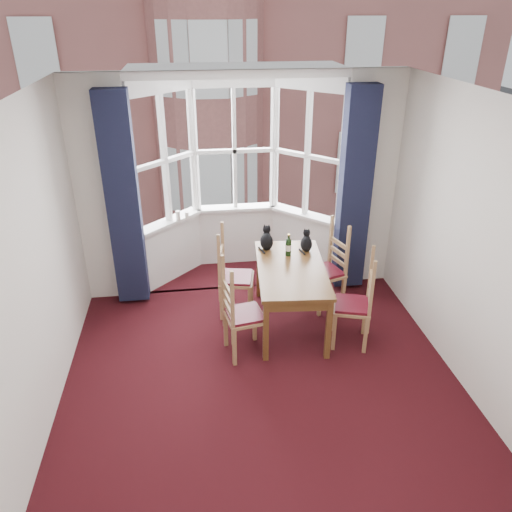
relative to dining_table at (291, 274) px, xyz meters
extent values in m
plane|color=black|center=(-0.47, -1.26, -0.68)|extent=(4.50, 4.50, 0.00)
plane|color=white|center=(-0.47, -1.26, 2.12)|extent=(4.50, 4.50, 0.00)
plane|color=silver|center=(-2.47, -1.26, 0.72)|extent=(0.00, 4.50, 4.50)
plane|color=silver|center=(1.53, -1.26, 0.72)|extent=(0.00, 4.50, 4.50)
cube|color=silver|center=(-2.12, 0.99, 0.72)|extent=(0.70, 0.12, 2.80)
cube|color=silver|center=(1.18, 0.99, 0.72)|extent=(0.70, 0.12, 2.80)
cube|color=#171B34|center=(-1.89, 0.81, 0.67)|extent=(0.38, 0.22, 2.60)
cube|color=#171B34|center=(0.95, 0.81, 0.67)|extent=(0.38, 0.22, 2.60)
cube|color=brown|center=(0.00, 0.00, 0.07)|extent=(0.88, 1.49, 0.04)
cube|color=brown|center=(-0.39, -0.64, -0.31)|extent=(0.06, 0.06, 0.73)
cube|color=brown|center=(-0.28, 0.69, -0.31)|extent=(0.06, 0.06, 0.73)
cube|color=brown|center=(0.28, -0.69, -0.31)|extent=(0.06, 0.06, 0.73)
cube|color=brown|center=(0.39, 0.64, -0.31)|extent=(0.06, 0.06, 0.73)
cube|color=#9F794D|center=(-0.59, -0.47, -0.20)|extent=(0.47, 0.49, 0.06)
cube|color=#510D19|center=(-0.59, -0.47, -0.18)|extent=(0.42, 0.44, 0.03)
cube|color=#9F794D|center=(-0.60, 0.34, -0.20)|extent=(0.47, 0.49, 0.06)
cube|color=#510D19|center=(-0.60, 0.34, -0.18)|extent=(0.43, 0.44, 0.03)
cube|color=#9F794D|center=(0.60, -0.44, -0.20)|extent=(0.50, 0.52, 0.06)
cube|color=#510D19|center=(0.60, -0.44, -0.18)|extent=(0.45, 0.47, 0.03)
cube|color=#9F794D|center=(0.50, 0.35, -0.20)|extent=(0.51, 0.52, 0.06)
cube|color=#510D19|center=(0.50, 0.35, -0.18)|extent=(0.46, 0.47, 0.03)
ellipsoid|color=black|center=(-0.21, 0.51, 0.19)|extent=(0.19, 0.23, 0.21)
sphere|color=black|center=(-0.20, 0.58, 0.32)|extent=(0.11, 0.11, 0.10)
cone|color=black|center=(-0.23, 0.59, 0.37)|extent=(0.04, 0.04, 0.04)
cone|color=black|center=(-0.17, 0.58, 0.37)|extent=(0.04, 0.04, 0.04)
ellipsoid|color=black|center=(0.26, 0.40, 0.18)|extent=(0.18, 0.21, 0.19)
sphere|color=black|center=(0.27, 0.47, 0.30)|extent=(0.10, 0.10, 0.09)
cone|color=black|center=(0.25, 0.47, 0.34)|extent=(0.04, 0.04, 0.04)
cone|color=black|center=(0.30, 0.46, 0.34)|extent=(0.04, 0.04, 0.04)
cylinder|color=black|center=(0.02, 0.31, 0.19)|extent=(0.07, 0.07, 0.20)
sphere|color=black|center=(0.02, 0.31, 0.29)|extent=(0.06, 0.06, 0.06)
cylinder|color=black|center=(0.02, 0.31, 0.32)|extent=(0.03, 0.03, 0.08)
cylinder|color=gold|center=(0.02, 0.31, 0.36)|extent=(0.03, 0.03, 0.02)
cylinder|color=silver|center=(0.02, 0.31, 0.20)|extent=(0.07, 0.07, 0.07)
cylinder|color=white|center=(-1.28, 1.34, 0.26)|extent=(0.06, 0.06, 0.13)
cylinder|color=white|center=(-1.16, 1.37, 0.24)|extent=(0.06, 0.06, 0.10)
plane|color=#333335|center=(-0.47, 30.99, -6.68)|extent=(80.00, 80.00, 0.00)
cube|color=#A55C55|center=(-0.47, 12.99, 0.32)|extent=(18.00, 6.00, 14.00)
cylinder|color=#A55C55|center=(-0.47, 9.99, 0.32)|extent=(3.20, 3.20, 14.00)
camera|label=1|loc=(-1.06, -4.92, 2.77)|focal=35.00mm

